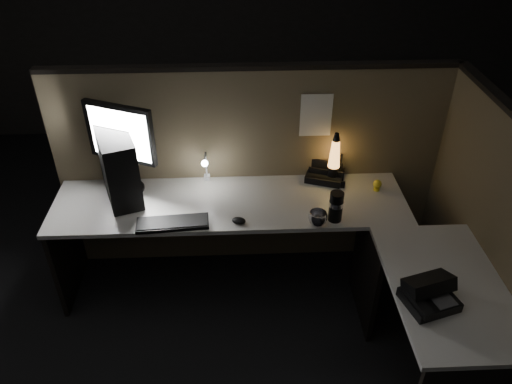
{
  "coord_description": "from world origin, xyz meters",
  "views": [
    {
      "loc": [
        -0.1,
        -2.04,
        2.63
      ],
      "look_at": [
        0.01,
        0.35,
        0.98
      ],
      "focal_mm": 35.0,
      "sensor_mm": 36.0,
      "label": 1
    }
  ],
  "objects_px": {
    "monitor": "(121,140)",
    "keyboard": "(173,223)",
    "pc_tower": "(119,166)",
    "lava_lamp": "(334,162)",
    "desk_phone": "(428,293)"
  },
  "relations": [
    {
      "from": "monitor",
      "to": "keyboard",
      "type": "height_order",
      "value": "monitor"
    },
    {
      "from": "pc_tower",
      "to": "monitor",
      "type": "distance_m",
      "value": 0.17
    },
    {
      "from": "pc_tower",
      "to": "lava_lamp",
      "type": "relative_size",
      "value": 1.24
    },
    {
      "from": "pc_tower",
      "to": "lava_lamp",
      "type": "bearing_deg",
      "value": -15.24
    },
    {
      "from": "monitor",
      "to": "desk_phone",
      "type": "bearing_deg",
      "value": -9.43
    },
    {
      "from": "lava_lamp",
      "to": "desk_phone",
      "type": "distance_m",
      "value": 1.17
    },
    {
      "from": "pc_tower",
      "to": "monitor",
      "type": "bearing_deg",
      "value": 53.94
    },
    {
      "from": "pc_tower",
      "to": "desk_phone",
      "type": "height_order",
      "value": "pc_tower"
    },
    {
      "from": "monitor",
      "to": "lava_lamp",
      "type": "relative_size",
      "value": 1.67
    },
    {
      "from": "monitor",
      "to": "lava_lamp",
      "type": "height_order",
      "value": "monitor"
    },
    {
      "from": "monitor",
      "to": "lava_lamp",
      "type": "distance_m",
      "value": 1.4
    },
    {
      "from": "keyboard",
      "to": "pc_tower",
      "type": "bearing_deg",
      "value": 133.07
    },
    {
      "from": "lava_lamp",
      "to": "pc_tower",
      "type": "bearing_deg",
      "value": -175.22
    },
    {
      "from": "keyboard",
      "to": "lava_lamp",
      "type": "relative_size",
      "value": 1.19
    },
    {
      "from": "keyboard",
      "to": "desk_phone",
      "type": "distance_m",
      "value": 1.51
    }
  ]
}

